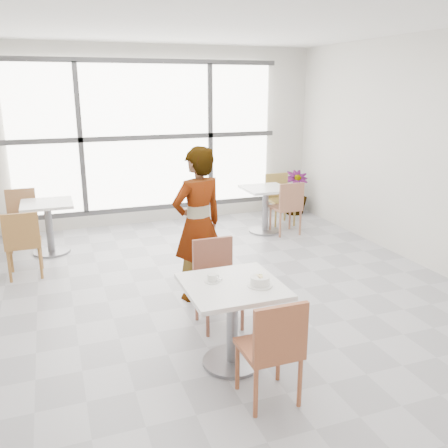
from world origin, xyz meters
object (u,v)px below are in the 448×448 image
object	(u,v)px
main_table	(232,309)
bg_chair_right_near	(288,205)
chair_far	(216,276)
bg_chair_right_far	(279,195)
bg_table_right	(265,203)
bg_table_left	(49,220)
plant_right	(295,193)
coffee_cup	(212,278)
oatmeal_bowl	(260,281)
person	(198,225)
bg_chair_left_near	(23,240)
chair_near	(273,345)
bg_chair_left_far	(22,215)

from	to	relation	value
main_table	bg_chair_right_near	bearing A→B (deg)	55.52
chair_far	bg_chair_right_far	size ratio (longest dim) A/B	1.00
bg_table_right	bg_chair_right_far	bearing A→B (deg)	42.33
bg_table_left	plant_right	size ratio (longest dim) A/B	0.92
bg_table_left	bg_table_right	world-z (taller)	same
main_table	bg_table_right	size ratio (longest dim) A/B	1.07
chair_far	bg_table_left	size ratio (longest dim) A/B	1.16
chair_far	coffee_cup	xyz separation A→B (m)	(-0.27, -0.67, 0.28)
oatmeal_bowl	bg_table_left	size ratio (longest dim) A/B	0.28
main_table	bg_table_right	bearing A→B (deg)	61.03
chair_far	bg_chair_right_far	distance (m)	3.80
coffee_cup	person	bearing A→B (deg)	78.08
bg_table_left	bg_chair_left_near	world-z (taller)	bg_chair_left_near
coffee_cup	bg_table_left	distance (m)	3.72
bg_chair_right_near	plant_right	size ratio (longest dim) A/B	1.07
oatmeal_bowl	bg_chair_right_near	bearing A→B (deg)	58.91
bg_chair_right_near	plant_right	distance (m)	1.35
coffee_cup	plant_right	size ratio (longest dim) A/B	0.20
chair_near	bg_chair_left_far	distance (m)	4.99
oatmeal_bowl	chair_near	bearing A→B (deg)	-102.50
chair_near	chair_far	xyz separation A→B (m)	(0.04, 1.39, 0.00)
bg_chair_left_near	main_table	bearing A→B (deg)	122.98
bg_chair_left_near	plant_right	size ratio (longest dim) A/B	1.07
bg_chair_left_near	bg_chair_right_near	size ratio (longest dim) A/B	1.00
coffee_cup	bg_table_right	distance (m)	3.94
main_table	bg_chair_left_near	size ratio (longest dim) A/B	0.92
bg_chair_right_far	bg_chair_left_near	bearing A→B (deg)	-164.23
chair_far	bg_chair_right_near	distance (m)	3.17
bg_chair_left_near	bg_chair_right_far	world-z (taller)	same
person	main_table	bearing A→B (deg)	68.16
bg_table_right	plant_right	distance (m)	1.33
coffee_cup	bg_chair_right_near	world-z (taller)	bg_chair_right_near
person	chair_near	bearing A→B (deg)	72.25
chair_far	bg_chair_left_far	distance (m)	3.76
coffee_cup	bg_chair_right_near	xyz separation A→B (m)	(2.33, 3.08, -0.28)
oatmeal_bowl	bg_chair_left_near	world-z (taller)	bg_chair_left_near
chair_near	bg_table_right	bearing A→B (deg)	-114.13
main_table	plant_right	distance (m)	5.21
chair_near	person	distance (m)	2.05
bg_table_right	bg_chair_left_near	size ratio (longest dim) A/B	0.86
bg_chair_left_far	chair_near	bearing A→B (deg)	-67.73
person	bg_table_right	world-z (taller)	person
bg_table_right	plant_right	xyz separation A→B (m)	(1.01, 0.86, -0.08)
bg_table_right	bg_chair_right_near	xyz separation A→B (m)	(0.28, -0.27, 0.01)
main_table	person	world-z (taller)	person
bg_table_left	bg_chair_left_near	distance (m)	0.94
plant_right	person	bearing A→B (deg)	-133.74
bg_chair_left_near	bg_table_left	bearing A→B (deg)	-109.23
coffee_cup	oatmeal_bowl	bearing A→B (deg)	-32.37
chair_near	chair_far	size ratio (longest dim) A/B	1.00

